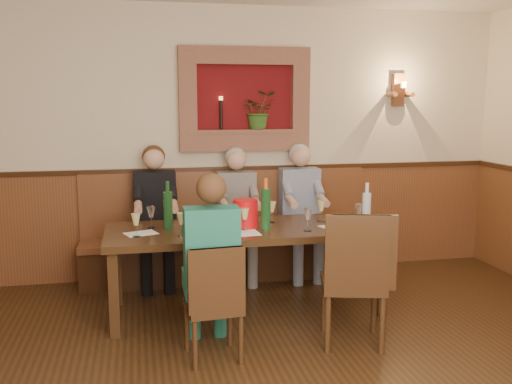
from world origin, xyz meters
TOP-DOWN VIEW (x-y plane):
  - room_shell at (0.00, 0.00)m, footprint 6.04×6.04m
  - wainscoting at (0.00, -0.00)m, footprint 6.02×6.02m
  - wall_niche at (0.24, 2.94)m, footprint 1.36×0.30m
  - wall_sconce at (1.90, 2.93)m, footprint 0.25×0.20m
  - dining_table at (0.00, 1.85)m, footprint 2.40×0.90m
  - bench at (0.00, 2.79)m, footprint 3.00×0.45m
  - chair_near_left at (-0.41, 0.94)m, footprint 0.41×0.41m
  - chair_near_right at (0.66, 0.99)m, footprint 0.56×0.56m
  - person_bench_left at (-0.75, 2.69)m, footprint 0.41×0.50m
  - person_bench_mid at (0.07, 2.69)m, footprint 0.40×0.49m
  - person_bench_right at (0.75, 2.69)m, footprint 0.41×0.50m
  - person_chair_front at (-0.41, 1.07)m, footprint 0.39×0.48m
  - spittoon_bucket at (-0.00, 1.85)m, footprint 0.26×0.26m
  - wine_bottle_green_a at (0.15, 1.73)m, footprint 0.08×0.08m
  - wine_bottle_green_b at (-0.67, 1.90)m, footprint 0.10×0.10m
  - water_bottle at (1.02, 1.64)m, footprint 0.08×0.08m
  - tasting_sheet_a at (-0.90, 1.80)m, footprint 0.30×0.26m
  - tasting_sheet_b at (-0.09, 1.63)m, footprint 0.32×0.24m
  - tasting_sheet_c at (0.77, 1.71)m, footprint 0.31×0.26m
  - tasting_sheet_d at (-0.36, 1.57)m, footprint 0.31×0.24m
  - wine_glass_0 at (-0.57, 1.64)m, footprint 0.08×0.08m
  - wine_glass_1 at (0.72, 1.95)m, footprint 0.08×0.08m
  - wine_glass_2 at (0.49, 1.61)m, footprint 0.08×0.08m
  - wine_glass_3 at (-0.27, 1.93)m, footprint 0.08×0.08m
  - wine_glass_4 at (-0.81, 1.98)m, footprint 0.08×0.08m
  - wine_glass_5 at (-0.03, 1.74)m, footprint 0.08×0.08m
  - wine_glass_6 at (0.27, 2.00)m, footprint 0.08×0.08m
  - wine_glass_7 at (0.99, 1.73)m, footprint 0.08×0.08m
  - wine_glass_8 at (-0.22, 1.55)m, footprint 0.08×0.08m
  - wine_glass_9 at (-0.93, 1.69)m, footprint 0.08×0.08m

SIDE VIEW (x-z plane):
  - chair_near_left at x=-0.41m, z-range -0.18..0.68m
  - chair_near_right at x=0.66m, z-range -0.22..0.83m
  - bench at x=0.00m, z-range -0.23..0.88m
  - person_chair_front at x=-0.41m, z-range -0.12..1.23m
  - person_bench_mid at x=0.07m, z-range -0.12..1.25m
  - person_bench_right at x=0.75m, z-range -0.12..1.27m
  - person_bench_left at x=-0.75m, z-range -0.12..1.28m
  - wainscoting at x=0.00m, z-range 0.01..1.16m
  - dining_table at x=0.00m, z-range 0.30..1.05m
  - tasting_sheet_a at x=-0.90m, z-range 0.75..0.75m
  - tasting_sheet_b at x=-0.09m, z-range 0.75..0.75m
  - tasting_sheet_c at x=0.77m, z-range 0.75..0.75m
  - tasting_sheet_d at x=-0.36m, z-range 0.75..0.75m
  - wine_glass_0 at x=-0.57m, z-range 0.75..0.94m
  - wine_glass_1 at x=0.72m, z-range 0.75..0.94m
  - wine_glass_2 at x=0.49m, z-range 0.75..0.94m
  - wine_glass_3 at x=-0.27m, z-range 0.75..0.94m
  - wine_glass_4 at x=-0.81m, z-range 0.75..0.94m
  - wine_glass_5 at x=-0.03m, z-range 0.75..0.94m
  - wine_glass_6 at x=0.27m, z-range 0.75..0.94m
  - wine_glass_7 at x=0.99m, z-range 0.75..0.94m
  - wine_glass_8 at x=-0.22m, z-range 0.75..0.94m
  - wine_glass_9 at x=-0.93m, z-range 0.75..0.94m
  - spittoon_bucket at x=0.00m, z-range 0.75..0.99m
  - water_bottle at x=1.02m, z-range 0.71..1.11m
  - wine_bottle_green_b at x=-0.67m, z-range 0.71..1.13m
  - wine_bottle_green_a at x=0.15m, z-range 0.71..1.16m
  - wall_niche at x=0.24m, z-range 1.28..2.34m
  - room_shell at x=0.00m, z-range 0.48..3.30m
  - wall_sconce at x=1.90m, z-range 1.77..2.12m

